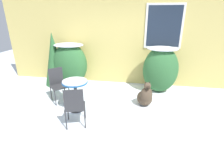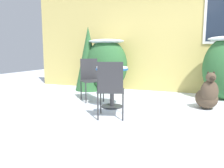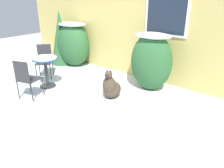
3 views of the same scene
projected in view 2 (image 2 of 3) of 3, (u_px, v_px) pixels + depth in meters
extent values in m
plane|color=silver|center=(153.00, 113.00, 3.77)|extent=(16.00, 16.00, 0.00)
cube|color=tan|center=(171.00, 34.00, 5.58)|extent=(8.00, 0.06, 3.01)
ellipsoid|color=#2D6033|center=(106.00, 65.00, 5.86)|extent=(1.14, 0.87, 1.38)
ellipsoid|color=silver|center=(106.00, 41.00, 5.77)|extent=(0.97, 0.74, 0.12)
cone|color=#2D6033|center=(88.00, 59.00, 5.94)|extent=(0.74, 0.74, 1.72)
cylinder|color=#2D2D30|center=(112.00, 106.00, 4.17)|extent=(0.40, 0.40, 0.03)
cylinder|color=#2D2D30|center=(112.00, 88.00, 4.12)|extent=(0.08, 0.08, 0.69)
cylinder|color=#195699|center=(112.00, 69.00, 4.06)|extent=(0.61, 0.61, 0.03)
cylinder|color=silver|center=(112.00, 68.00, 4.06)|extent=(0.58, 0.58, 0.03)
cube|color=#2D2D30|center=(92.00, 81.00, 4.65)|extent=(0.59, 0.59, 0.02)
cube|color=#2D2D30|center=(89.00, 69.00, 4.80)|extent=(0.29, 0.28, 0.46)
cylinder|color=#2D2D30|center=(86.00, 93.00, 4.44)|extent=(0.02, 0.02, 0.42)
cylinder|color=#2D2D30|center=(103.00, 92.00, 4.58)|extent=(0.02, 0.02, 0.42)
cylinder|color=#2D2D30|center=(81.00, 90.00, 4.79)|extent=(0.02, 0.02, 0.42)
cylinder|color=#2D2D30|center=(98.00, 89.00, 4.93)|extent=(0.02, 0.02, 0.42)
cube|color=#2D2D30|center=(111.00, 91.00, 3.48)|extent=(0.52, 0.52, 0.02)
cube|color=#2D2D30|center=(110.00, 77.00, 3.24)|extent=(0.37, 0.13, 0.46)
cylinder|color=#2D2D30|center=(123.00, 102.00, 3.69)|extent=(0.02, 0.02, 0.42)
cylinder|color=#2D2D30|center=(101.00, 101.00, 3.71)|extent=(0.02, 0.02, 0.42)
cylinder|color=#2D2D30|center=(123.00, 107.00, 3.31)|extent=(0.02, 0.02, 0.42)
cylinder|color=#2D2D30|center=(98.00, 107.00, 3.33)|extent=(0.02, 0.02, 0.42)
ellipsoid|color=#4C3D2D|center=(206.00, 98.00, 4.05)|extent=(0.50, 0.56, 0.37)
ellipsoid|color=#4C3D2D|center=(209.00, 91.00, 3.89)|extent=(0.36, 0.33, 0.41)
sphere|color=#4C3D2D|center=(211.00, 77.00, 3.82)|extent=(0.17, 0.17, 0.17)
cone|color=#2D241B|center=(213.00, 79.00, 3.71)|extent=(0.11, 0.09, 0.09)
ellipsoid|color=#2D241B|center=(208.00, 74.00, 3.83)|extent=(0.04, 0.03, 0.08)
ellipsoid|color=#2D241B|center=(214.00, 74.00, 3.82)|extent=(0.04, 0.03, 0.08)
ellipsoid|color=#4C3D2D|center=(203.00, 101.00, 4.29)|extent=(0.13, 0.24, 0.07)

